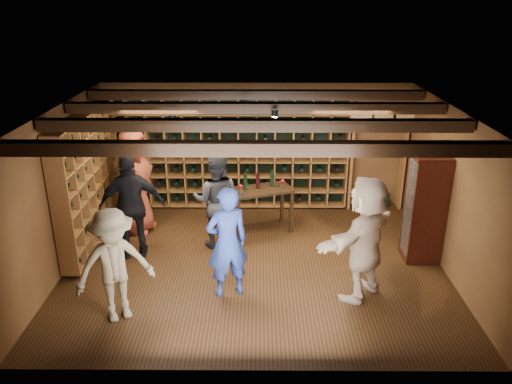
{
  "coord_description": "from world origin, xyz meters",
  "views": [
    {
      "loc": [
        0.07,
        -7.13,
        4.08
      ],
      "look_at": [
        0.01,
        0.2,
        1.16
      ],
      "focal_mm": 35.0,
      "sensor_mm": 36.0,
      "label": 1
    }
  ],
  "objects_px": {
    "guest_red_floral": "(135,182)",
    "guest_khaki": "(114,266)",
    "tasting_table": "(261,194)",
    "man_grey_suit": "(216,200)",
    "guest_beige": "(365,238)",
    "display_cabinet": "(424,210)",
    "guest_woman_black": "(132,206)",
    "man_blue_shirt": "(227,243)"
  },
  "relations": [
    {
      "from": "display_cabinet",
      "to": "man_grey_suit",
      "type": "relative_size",
      "value": 1.05
    },
    {
      "from": "man_grey_suit",
      "to": "guest_red_floral",
      "type": "bearing_deg",
      "value": -17.31
    },
    {
      "from": "guest_khaki",
      "to": "guest_beige",
      "type": "xyz_separation_m",
      "value": [
        3.36,
        0.58,
        0.12
      ]
    },
    {
      "from": "display_cabinet",
      "to": "man_blue_shirt",
      "type": "xyz_separation_m",
      "value": [
        -3.1,
        -1.09,
        -0.02
      ]
    },
    {
      "from": "display_cabinet",
      "to": "man_grey_suit",
      "type": "xyz_separation_m",
      "value": [
        -3.38,
        0.44,
        -0.02
      ]
    },
    {
      "from": "guest_khaki",
      "to": "guest_beige",
      "type": "relative_size",
      "value": 0.87
    },
    {
      "from": "guest_red_floral",
      "to": "guest_khaki",
      "type": "xyz_separation_m",
      "value": [
        0.33,
        -2.67,
        -0.17
      ]
    },
    {
      "from": "guest_red_floral",
      "to": "guest_khaki",
      "type": "height_order",
      "value": "guest_red_floral"
    },
    {
      "from": "guest_woman_black",
      "to": "guest_beige",
      "type": "xyz_separation_m",
      "value": [
        3.52,
        -1.14,
        0.02
      ]
    },
    {
      "from": "guest_red_floral",
      "to": "guest_woman_black",
      "type": "relative_size",
      "value": 1.07
    },
    {
      "from": "guest_khaki",
      "to": "guest_beige",
      "type": "bearing_deg",
      "value": -18.26
    },
    {
      "from": "guest_beige",
      "to": "guest_woman_black",
      "type": "bearing_deg",
      "value": -65.8
    },
    {
      "from": "man_grey_suit",
      "to": "guest_beige",
      "type": "xyz_separation_m",
      "value": [
        2.2,
        -1.54,
        0.08
      ]
    },
    {
      "from": "man_blue_shirt",
      "to": "guest_beige",
      "type": "distance_m",
      "value": 1.92
    },
    {
      "from": "guest_khaki",
      "to": "tasting_table",
      "type": "bearing_deg",
      "value": 26.27
    },
    {
      "from": "man_blue_shirt",
      "to": "man_grey_suit",
      "type": "height_order",
      "value": "man_grey_suit"
    },
    {
      "from": "tasting_table",
      "to": "man_blue_shirt",
      "type": "bearing_deg",
      "value": -122.42
    },
    {
      "from": "guest_woman_black",
      "to": "tasting_table",
      "type": "bearing_deg",
      "value": -167.22
    },
    {
      "from": "guest_red_floral",
      "to": "guest_woman_black",
      "type": "bearing_deg",
      "value": -156.55
    },
    {
      "from": "man_blue_shirt",
      "to": "tasting_table",
      "type": "xyz_separation_m",
      "value": [
        0.47,
        2.07,
        -0.09
      ]
    },
    {
      "from": "man_grey_suit",
      "to": "guest_red_floral",
      "type": "xyz_separation_m",
      "value": [
        -1.49,
        0.56,
        0.12
      ]
    },
    {
      "from": "display_cabinet",
      "to": "guest_red_floral",
      "type": "relative_size",
      "value": 0.91
    },
    {
      "from": "guest_red_floral",
      "to": "tasting_table",
      "type": "distance_m",
      "value": 2.25
    },
    {
      "from": "guest_woman_black",
      "to": "tasting_table",
      "type": "distance_m",
      "value": 2.28
    },
    {
      "from": "man_grey_suit",
      "to": "tasting_table",
      "type": "bearing_deg",
      "value": -141.07
    },
    {
      "from": "guest_beige",
      "to": "tasting_table",
      "type": "xyz_separation_m",
      "value": [
        -1.45,
        2.08,
        -0.17
      ]
    },
    {
      "from": "guest_khaki",
      "to": "guest_woman_black",
      "type": "bearing_deg",
      "value": 67.57
    },
    {
      "from": "man_blue_shirt",
      "to": "tasting_table",
      "type": "distance_m",
      "value": 2.13
    },
    {
      "from": "guest_beige",
      "to": "man_blue_shirt",
      "type": "bearing_deg",
      "value": -48.13
    },
    {
      "from": "tasting_table",
      "to": "guest_beige",
      "type": "bearing_deg",
      "value": -74.69
    },
    {
      "from": "guest_khaki",
      "to": "guest_beige",
      "type": "height_order",
      "value": "guest_beige"
    },
    {
      "from": "guest_red_floral",
      "to": "guest_woman_black",
      "type": "height_order",
      "value": "guest_red_floral"
    },
    {
      "from": "guest_red_floral",
      "to": "tasting_table",
      "type": "relative_size",
      "value": 1.56
    },
    {
      "from": "man_grey_suit",
      "to": "guest_woman_black",
      "type": "height_order",
      "value": "guest_woman_black"
    },
    {
      "from": "man_blue_shirt",
      "to": "guest_red_floral",
      "type": "relative_size",
      "value": 0.87
    },
    {
      "from": "man_grey_suit",
      "to": "guest_khaki",
      "type": "distance_m",
      "value": 2.41
    },
    {
      "from": "guest_woman_black",
      "to": "guest_khaki",
      "type": "xyz_separation_m",
      "value": [
        0.17,
        -1.71,
        -0.1
      ]
    },
    {
      "from": "man_blue_shirt",
      "to": "man_grey_suit",
      "type": "bearing_deg",
      "value": -101.1
    },
    {
      "from": "guest_khaki",
      "to": "tasting_table",
      "type": "xyz_separation_m",
      "value": [
        1.91,
        2.65,
        -0.05
      ]
    },
    {
      "from": "guest_khaki",
      "to": "tasting_table",
      "type": "distance_m",
      "value": 3.27
    },
    {
      "from": "guest_woman_black",
      "to": "man_grey_suit",
      "type": "bearing_deg",
      "value": -174.78
    },
    {
      "from": "man_blue_shirt",
      "to": "guest_woman_black",
      "type": "bearing_deg",
      "value": -56.61
    }
  ]
}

